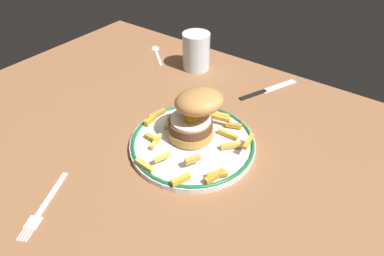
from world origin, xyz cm
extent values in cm
cube|color=brown|center=(0.00, 0.00, -2.00)|extent=(124.97, 84.23, 4.00)
cylinder|color=silver|center=(-0.14, 2.24, 0.60)|extent=(25.63, 25.63, 1.20)
torus|color=#196033|center=(-0.14, 2.24, 1.20)|extent=(25.23, 25.23, 0.80)
cylinder|color=#C68B43|center=(-1.25, 3.31, 2.50)|extent=(9.29, 9.29, 1.80)
cylinder|color=brown|center=(-1.25, 3.31, 4.41)|extent=(8.93, 8.93, 2.02)
cylinder|color=white|center=(-1.25, 3.31, 5.67)|extent=(8.17, 8.17, 0.50)
ellipsoid|color=yellow|center=(-0.87, 2.89, 6.34)|extent=(2.60, 2.60, 1.40)
ellipsoid|color=#C48646|center=(-0.40, 4.30, 9.92)|extent=(12.26, 11.84, 5.93)
cube|color=gold|center=(-7.54, 3.50, 1.96)|extent=(2.61, 4.05, 0.72)
cube|color=gold|center=(9.41, -3.15, 2.04)|extent=(3.33, 3.30, 0.87)
cube|color=gold|center=(-10.89, 1.46, 2.10)|extent=(1.12, 2.90, 0.99)
cube|color=gold|center=(7.47, 4.92, 2.03)|extent=(3.47, 3.58, 0.85)
cube|color=gold|center=(5.12, 7.58, 1.98)|extent=(4.56, 0.94, 0.76)
cube|color=gold|center=(-5.40, -2.80, 1.98)|extent=(1.85, 4.37, 0.77)
cube|color=gold|center=(4.16, -3.52, 3.05)|extent=(2.24, 3.10, 0.97)
cube|color=gold|center=(10.35, 6.34, 3.59)|extent=(1.42, 4.41, 0.80)
cube|color=gold|center=(-0.97, -6.15, 2.67)|extent=(1.94, 3.46, 0.72)
cube|color=gold|center=(1.58, 10.21, 2.95)|extent=(4.29, 1.83, 0.90)
cube|color=gold|center=(0.43, 12.12, 2.00)|extent=(4.60, 2.07, 0.81)
cube|color=#E7BB46|center=(-2.65, -9.15, 2.05)|extent=(4.25, 1.18, 0.90)
cube|color=gold|center=(4.86, -8.00, 2.10)|extent=(2.30, 3.73, 0.99)
cube|color=gold|center=(-6.68, -2.57, 2.01)|extent=(3.40, 0.93, 0.82)
cube|color=gold|center=(-11.22, 4.22, 2.02)|extent=(1.63, 4.38, 0.84)
cube|color=orange|center=(4.66, 10.76, 2.04)|extent=(3.41, 1.99, 0.87)
cube|color=orange|center=(9.28, -3.85, 2.08)|extent=(2.10, 4.34, 0.97)
cylinder|color=silver|center=(-18.63, 29.53, 5.07)|extent=(7.59, 7.59, 10.15)
cylinder|color=silver|center=(-18.63, 29.53, 3.36)|extent=(6.98, 6.98, 6.72)
cube|color=silver|center=(-12.54, -22.58, 0.18)|extent=(5.25, 9.44, 0.36)
cube|color=silver|center=(-9.93, -27.99, 0.18)|extent=(3.02, 3.12, 0.32)
cube|color=silver|center=(-8.30, -29.64, 0.18)|extent=(1.28, 2.27, 0.28)
cube|color=silver|center=(-8.75, -29.86, 0.18)|extent=(1.28, 2.27, 0.28)
cube|color=silver|center=(-9.20, -30.08, 0.18)|extent=(1.28, 2.27, 0.28)
cube|color=silver|center=(-9.65, -30.29, 0.18)|extent=(1.28, 2.27, 0.28)
cube|color=black|center=(1.27, 26.34, 0.30)|extent=(4.36, 7.79, 0.70)
cube|color=silver|center=(4.74, 34.10, 0.20)|extent=(6.13, 10.78, 0.24)
cube|color=silver|center=(-30.96, 27.53, 0.20)|extent=(7.40, 6.41, 0.32)
ellipsoid|color=silver|center=(-36.32, 32.04, 0.40)|extent=(4.43, 4.31, 0.90)
camera|label=1|loc=(29.02, -37.77, 45.02)|focal=30.27mm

